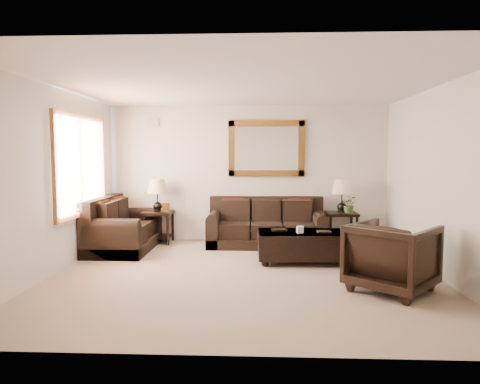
{
  "coord_description": "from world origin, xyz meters",
  "views": [
    {
      "loc": [
        0.21,
        -6.03,
        1.73
      ],
      "look_at": [
        -0.07,
        0.6,
        1.15
      ],
      "focal_mm": 32.0,
      "sensor_mm": 36.0,
      "label": 1
    }
  ],
  "objects_px": {
    "sofa": "(266,228)",
    "end_table_left": "(158,202)",
    "coffee_table": "(303,243)",
    "end_table_right": "(342,202)",
    "armchair": "(392,254)",
    "loveseat": "(121,231)"
  },
  "relations": [
    {
      "from": "sofa",
      "to": "end_table_left",
      "type": "distance_m",
      "value": 2.18
    },
    {
      "from": "coffee_table",
      "to": "end_table_right",
      "type": "bearing_deg",
      "value": 56.2
    },
    {
      "from": "sofa",
      "to": "end_table_right",
      "type": "xyz_separation_m",
      "value": [
        1.44,
        0.11,
        0.49
      ]
    },
    {
      "from": "armchair",
      "to": "loveseat",
      "type": "bearing_deg",
      "value": 14.2
    },
    {
      "from": "end_table_right",
      "to": "coffee_table",
      "type": "height_order",
      "value": "end_table_right"
    },
    {
      "from": "end_table_right",
      "to": "coffee_table",
      "type": "relative_size",
      "value": 0.85
    },
    {
      "from": "sofa",
      "to": "loveseat",
      "type": "relative_size",
      "value": 1.3
    },
    {
      "from": "sofa",
      "to": "coffee_table",
      "type": "xyz_separation_m",
      "value": [
        0.56,
        -1.29,
        -0.02
      ]
    },
    {
      "from": "end_table_left",
      "to": "coffee_table",
      "type": "distance_m",
      "value": 3.06
    },
    {
      "from": "armchair",
      "to": "end_table_left",
      "type": "bearing_deg",
      "value": 4.09
    },
    {
      "from": "sofa",
      "to": "armchair",
      "type": "distance_m",
      "value": 3.12
    },
    {
      "from": "loveseat",
      "to": "sofa",
      "type": "bearing_deg",
      "value": -78.87
    },
    {
      "from": "loveseat",
      "to": "end_table_right",
      "type": "distance_m",
      "value": 4.17
    },
    {
      "from": "loveseat",
      "to": "end_table_left",
      "type": "bearing_deg",
      "value": -40.21
    },
    {
      "from": "coffee_table",
      "to": "armchair",
      "type": "xyz_separation_m",
      "value": [
        0.98,
        -1.42,
        0.17
      ]
    },
    {
      "from": "sofa",
      "to": "end_table_left",
      "type": "xyz_separation_m",
      "value": [
        -2.12,
        0.11,
        0.49
      ]
    },
    {
      "from": "end_table_right",
      "to": "sofa",
      "type": "bearing_deg",
      "value": -175.56
    },
    {
      "from": "sofa",
      "to": "coffee_table",
      "type": "distance_m",
      "value": 1.4
    },
    {
      "from": "loveseat",
      "to": "coffee_table",
      "type": "xyz_separation_m",
      "value": [
        3.21,
        -0.77,
        -0.05
      ]
    },
    {
      "from": "loveseat",
      "to": "end_table_left",
      "type": "distance_m",
      "value": 0.95
    },
    {
      "from": "sofa",
      "to": "end_table_right",
      "type": "height_order",
      "value": "end_table_right"
    },
    {
      "from": "end_table_left",
      "to": "end_table_right",
      "type": "height_order",
      "value": "end_table_right"
    }
  ]
}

